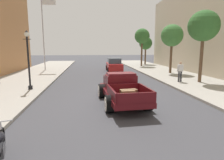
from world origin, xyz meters
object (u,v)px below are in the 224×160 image
street_tree_nearest (204,26)px  street_tree_third (142,36)px  car_background_red (114,65)px  pedestrian_sidewalk_right (180,70)px  flagpole (45,24)px  hotrod_truck_maroon (121,88)px  street_tree_farthest (146,43)px  street_lamp_near (28,56)px  street_tree_second (172,36)px

street_tree_nearest → street_tree_third: size_ratio=1.00×
car_background_red → pedestrian_sidewalk_right: 10.01m
car_background_red → flagpole: 9.86m
hotrod_truck_maroon → street_tree_third: bearing=71.5°
car_background_red → street_tree_farthest: bearing=51.8°
car_background_red → street_tree_third: street_tree_third is taller
street_lamp_near → street_tree_third: bearing=52.8°
street_tree_nearest → street_tree_third: bearing=93.4°
street_tree_nearest → street_tree_farthest: 17.54m
pedestrian_sidewalk_right → street_tree_third: (0.70, 14.20, 3.52)m
car_background_red → street_lamp_near: size_ratio=1.12×
pedestrian_sidewalk_right → street_lamp_near: (-11.27, -1.56, 1.30)m
street_tree_second → pedestrian_sidewalk_right: bearing=-106.0°
street_tree_nearest → street_tree_farthest: street_tree_nearest is taller
street_tree_farthest → street_tree_nearest: bearing=-92.0°
street_tree_second → street_tree_third: (-0.88, 8.69, 0.43)m
street_lamp_near → pedestrian_sidewalk_right: bearing=7.9°
hotrod_truck_maroon → flagpole: size_ratio=0.55×
flagpole → street_tree_third: flagpole is taller
street_tree_third → hotrod_truck_maroon: bearing=-108.5°
street_tree_farthest → street_tree_third: bearing=-116.1°
street_tree_nearest → street_tree_third: 14.51m
car_background_red → street_lamp_near: 12.85m
car_background_red → street_tree_third: 8.09m
street_tree_second → street_tree_nearest: bearing=-90.2°
street_lamp_near → street_tree_second: street_tree_second is taller
hotrod_truck_maroon → street_lamp_near: 6.67m
street_lamp_near → car_background_red: bearing=56.5°
flagpole → street_tree_nearest: bearing=-36.7°
hotrod_truck_maroon → street_tree_third: street_tree_third is taller
pedestrian_sidewalk_right → street_tree_nearest: size_ratio=0.29×
pedestrian_sidewalk_right → street_tree_second: bearing=74.0°
street_lamp_near → street_tree_second: size_ratio=0.73×
car_background_red → pedestrian_sidewalk_right: bearing=-65.0°
street_tree_second → street_tree_third: street_tree_third is taller
flagpole → street_tree_third: size_ratio=1.62×
street_lamp_near → street_tree_third: street_tree_third is taller
flagpole → street_tree_third: (13.34, 3.91, -1.17)m
hotrod_truck_maroon → flagpole: 17.36m
street_tree_second → street_tree_farthest: 11.75m
car_background_red → street_tree_third: size_ratio=0.77×
hotrod_truck_maroon → street_tree_second: bearing=54.9°
street_tree_nearest → hotrod_truck_maroon: bearing=-148.0°
street_tree_third → street_tree_farthest: 3.51m
car_background_red → street_tree_nearest: (5.79, -9.35, 3.76)m
street_tree_farthest → car_background_red: bearing=-128.2°
street_lamp_near → street_tree_nearest: (12.83, 1.28, 2.15)m
hotrod_truck_maroon → street_tree_second: size_ratio=0.96×
car_background_red → flagpole: (-8.40, 1.22, 5.00)m
flagpole → street_tree_nearest: (14.20, -10.57, -1.24)m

